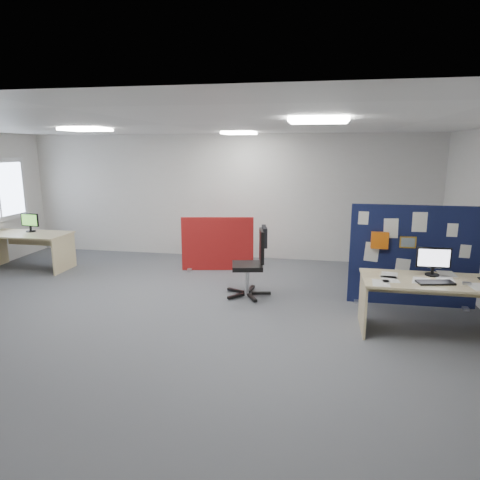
% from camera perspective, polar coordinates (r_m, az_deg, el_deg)
% --- Properties ---
extents(floor, '(9.00, 9.00, 0.00)m').
position_cam_1_polar(floor, '(6.48, -8.70, -9.66)').
color(floor, '#56585E').
rests_on(floor, ground).
extents(ceiling, '(9.00, 7.00, 0.02)m').
position_cam_1_polar(ceiling, '(6.03, -9.54, 14.92)').
color(ceiling, white).
rests_on(ceiling, wall_back).
extents(wall_back, '(9.00, 0.02, 2.70)m').
position_cam_1_polar(wall_back, '(9.45, -1.98, 5.80)').
color(wall_back, silver).
rests_on(wall_back, floor).
extents(ceiling_lights, '(4.10, 4.10, 0.04)m').
position_cam_1_polar(ceiling_lights, '(6.57, -4.66, 14.54)').
color(ceiling_lights, white).
rests_on(ceiling_lights, ceiling).
extents(navy_divider, '(1.89, 0.30, 1.56)m').
position_cam_1_polar(navy_divider, '(7.03, 21.94, -1.97)').
color(navy_divider, black).
rests_on(navy_divider, floor).
extents(main_desk, '(1.89, 0.84, 0.73)m').
position_cam_1_polar(main_desk, '(6.16, 24.67, -6.25)').
color(main_desk, tan).
rests_on(main_desk, floor).
extents(monitor_main, '(0.43, 0.18, 0.38)m').
position_cam_1_polar(monitor_main, '(6.21, 24.38, -2.45)').
color(monitor_main, black).
rests_on(monitor_main, main_desk).
extents(keyboard, '(0.48, 0.27, 0.02)m').
position_cam_1_polar(keyboard, '(5.91, 24.60, -5.18)').
color(keyboard, black).
rests_on(keyboard, main_desk).
extents(mouse, '(0.11, 0.07, 0.03)m').
position_cam_1_polar(mouse, '(6.03, 27.99, -5.14)').
color(mouse, '#AAABAF').
rests_on(mouse, main_desk).
extents(red_divider, '(1.41, 0.31, 1.07)m').
position_cam_1_polar(red_divider, '(8.49, -3.01, -0.60)').
color(red_divider, '#A91518').
rests_on(red_divider, floor).
extents(second_desk, '(1.64, 0.82, 0.73)m').
position_cam_1_polar(second_desk, '(9.59, -26.33, -0.19)').
color(second_desk, tan).
rests_on(second_desk, floor).
extents(monitor_second, '(0.41, 0.19, 0.37)m').
position_cam_1_polar(monitor_second, '(9.64, -26.22, 2.21)').
color(monitor_second, black).
rests_on(monitor_second, second_desk).
extents(office_chair, '(0.76, 0.74, 1.14)m').
position_cam_1_polar(office_chair, '(6.96, 1.95, -2.37)').
color(office_chair, black).
rests_on(office_chair, floor).
extents(desk_papers, '(1.40, 0.89, 0.00)m').
position_cam_1_polar(desk_papers, '(6.02, 23.02, -4.86)').
color(desk_papers, white).
rests_on(desk_papers, main_desk).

